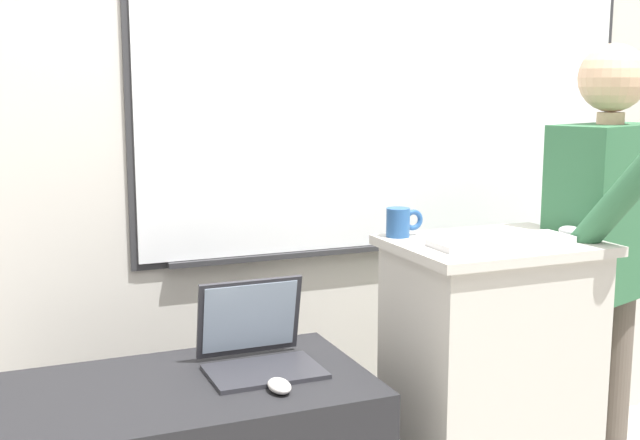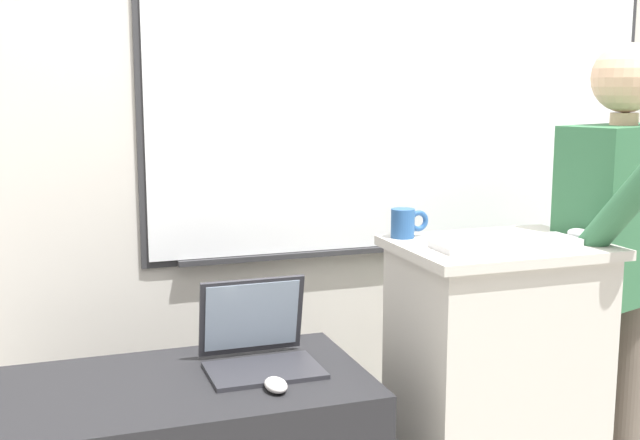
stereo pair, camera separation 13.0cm
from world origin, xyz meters
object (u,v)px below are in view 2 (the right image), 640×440
object	(u,v)px
lectern_podium	(493,402)
coffee_mug	(405,223)
computer_mouse_by_keyboard	(580,234)
person_presenter	(617,252)
wireless_keyboard	(506,243)
laptop	(257,340)
computer_mouse_by_laptop	(276,385)

from	to	relation	value
lectern_podium	coffee_mug	world-z (taller)	coffee_mug
lectern_podium	computer_mouse_by_keyboard	xyz separation A→B (m)	(0.26, -0.04, 0.53)
person_presenter	computer_mouse_by_keyboard	bearing A→B (deg)	-173.40
person_presenter	wireless_keyboard	distance (m)	0.54
laptop	lectern_podium	bearing A→B (deg)	-11.24
computer_mouse_by_keyboard	laptop	bearing A→B (deg)	169.38
lectern_podium	computer_mouse_by_laptop	distance (m)	0.76
person_presenter	wireless_keyboard	xyz separation A→B (m)	(-0.52, -0.13, 0.09)
wireless_keyboard	computer_mouse_by_keyboard	size ratio (longest dim) A/B	4.49
lectern_podium	computer_mouse_by_laptop	xyz separation A→B (m)	(-0.73, -0.08, 0.18)
computer_mouse_by_keyboard	coffee_mug	size ratio (longest dim) A/B	0.80
person_presenter	computer_mouse_by_keyboard	world-z (taller)	person_presenter
person_presenter	wireless_keyboard	size ratio (longest dim) A/B	3.67
laptop	computer_mouse_by_laptop	world-z (taller)	laptop
laptop	wireless_keyboard	bearing A→B (deg)	-15.94
computer_mouse_by_keyboard	coffee_mug	bearing A→B (deg)	157.12
wireless_keyboard	laptop	bearing A→B (deg)	164.06
computer_mouse_by_laptop	coffee_mug	distance (m)	0.67
laptop	coffee_mug	distance (m)	0.59
lectern_podium	coffee_mug	distance (m)	0.63
computer_mouse_by_laptop	coffee_mug	bearing A→B (deg)	26.47
lectern_podium	coffee_mug	xyz separation A→B (m)	(-0.24, 0.17, 0.56)
person_presenter	coffee_mug	distance (m)	0.76
computer_mouse_by_keyboard	computer_mouse_by_laptop	bearing A→B (deg)	-177.91
computer_mouse_by_keyboard	coffee_mug	world-z (taller)	coffee_mug
person_presenter	computer_mouse_by_keyboard	xyz separation A→B (m)	(-0.24, -0.11, 0.09)
person_presenter	computer_mouse_by_keyboard	size ratio (longest dim) A/B	16.48
person_presenter	wireless_keyboard	world-z (taller)	person_presenter
coffee_mug	wireless_keyboard	bearing A→B (deg)	-45.64
lectern_podium	wireless_keyboard	world-z (taller)	wireless_keyboard
lectern_podium	computer_mouse_by_laptop	bearing A→B (deg)	-174.00
wireless_keyboard	computer_mouse_by_keyboard	distance (m)	0.28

